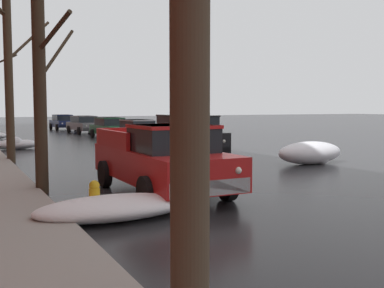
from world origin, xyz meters
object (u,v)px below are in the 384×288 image
at_px(sedan_darkblue_at_far_intersection, 63,122).
at_px(pickup_truck_red_approaching_near_lane, 163,159).
at_px(bare_tree_mid_block, 8,63).
at_px(suv_black_parked_kerbside_close, 187,134).
at_px(sedan_green_parked_far_down_block, 110,127).
at_px(fire_hydrant, 95,198).
at_px(sedan_grey_queued_behind_truck, 84,124).
at_px(bare_tree_second_along_sidewalk, 40,67).
at_px(sedan_silver_parked_kerbside_mid, 138,131).

bearing_deg(sedan_darkblue_at_far_intersection, pickup_truck_red_approaching_near_lane, -97.43).
bearing_deg(pickup_truck_red_approaching_near_lane, bare_tree_mid_block, 107.06).
bearing_deg(suv_black_parked_kerbside_close, bare_tree_mid_block, 169.42).
height_order(pickup_truck_red_approaching_near_lane, sedan_green_parked_far_down_block, pickup_truck_red_approaching_near_lane).
bearing_deg(fire_hydrant, sedan_grey_queued_behind_truck, 76.36).
bearing_deg(bare_tree_second_along_sidewalk, sedan_green_parked_far_down_block, 68.25).
relative_size(bare_tree_mid_block, fire_hydrant, 10.42).
xyz_separation_m(bare_tree_second_along_sidewalk, sedan_silver_parked_kerbside_mid, (7.57, 13.46, -2.41)).
xyz_separation_m(bare_tree_mid_block, sedan_darkblue_at_far_intersection, (7.04, 24.77, -3.09)).
xyz_separation_m(bare_tree_second_along_sidewalk, sedan_grey_queued_behind_truck, (7.43, 25.56, -2.41)).
bearing_deg(sedan_green_parked_far_down_block, bare_tree_mid_block, -122.79).
relative_size(sedan_grey_queued_behind_truck, sedan_darkblue_at_far_intersection, 1.13).
distance_m(sedan_silver_parked_kerbside_mid, sedan_grey_queued_behind_truck, 12.10).
distance_m(bare_tree_mid_block, fire_hydrant, 10.78).
distance_m(sedan_silver_parked_kerbside_mid, fire_hydrant, 17.86).
bearing_deg(pickup_truck_red_approaching_near_lane, sedan_green_parked_far_down_block, 76.45).
relative_size(pickup_truck_red_approaching_near_lane, fire_hydrant, 7.43).
xyz_separation_m(suv_black_parked_kerbside_close, sedan_grey_queued_behind_truck, (0.44, 19.64, -0.23)).
bearing_deg(sedan_grey_queued_behind_truck, sedan_green_parked_far_down_block, -88.41).
height_order(bare_tree_second_along_sidewalk, sedan_grey_queued_behind_truck, bare_tree_second_along_sidewalk).
bearing_deg(sedan_darkblue_at_far_intersection, fire_hydrant, -100.54).
height_order(pickup_truck_red_approaching_near_lane, fire_hydrant, pickup_truck_red_approaching_near_lane).
relative_size(pickup_truck_red_approaching_near_lane, suv_black_parked_kerbside_close, 1.13).
xyz_separation_m(sedan_silver_parked_kerbside_mid, sedan_grey_queued_behind_truck, (-0.14, 12.10, 0.00)).
bearing_deg(sedan_silver_parked_kerbside_mid, bare_tree_second_along_sidewalk, -119.36).
xyz_separation_m(pickup_truck_red_approaching_near_lane, sedan_darkblue_at_far_intersection, (4.37, 33.49, -0.13)).
bearing_deg(bare_tree_second_along_sidewalk, suv_black_parked_kerbside_close, 40.28).
bearing_deg(sedan_grey_queued_behind_truck, fire_hydrant, -103.64).
distance_m(bare_tree_mid_block, suv_black_parked_kerbside_close, 7.68).
height_order(pickup_truck_red_approaching_near_lane, sedan_grey_queued_behind_truck, pickup_truck_red_approaching_near_lane).
xyz_separation_m(sedan_grey_queued_behind_truck, sedan_darkblue_at_far_intersection, (-0.41, 6.44, -0.00)).
distance_m(pickup_truck_red_approaching_near_lane, sedan_grey_queued_behind_truck, 27.47).
distance_m(suv_black_parked_kerbside_close, sedan_silver_parked_kerbside_mid, 7.56).
relative_size(sedan_darkblue_at_far_intersection, fire_hydrant, 5.60).
xyz_separation_m(suv_black_parked_kerbside_close, sedan_silver_parked_kerbside_mid, (0.58, 7.53, -0.24)).
xyz_separation_m(pickup_truck_red_approaching_near_lane, suv_black_parked_kerbside_close, (4.34, 7.41, 0.11)).
bearing_deg(fire_hydrant, sedan_green_parked_far_down_block, 72.15).
distance_m(sedan_silver_parked_kerbside_mid, sedan_green_parked_far_down_block, 5.63).
relative_size(bare_tree_mid_block, sedan_darkblue_at_far_intersection, 1.86).
distance_m(bare_tree_second_along_sidewalk, pickup_truck_red_approaching_near_lane, 3.80).
bearing_deg(bare_tree_mid_block, sedan_green_parked_far_down_block, 57.21).
relative_size(sedan_silver_parked_kerbside_mid, sedan_darkblue_at_far_intersection, 1.02).
distance_m(sedan_grey_queued_behind_truck, sedan_darkblue_at_far_intersection, 6.45).
bearing_deg(sedan_silver_parked_kerbside_mid, suv_black_parked_kerbside_close, -94.40).
relative_size(bare_tree_second_along_sidewalk, sedan_green_parked_far_down_block, 1.45).
height_order(bare_tree_second_along_sidewalk, suv_black_parked_kerbside_close, bare_tree_second_along_sidewalk).
height_order(suv_black_parked_kerbside_close, sedan_silver_parked_kerbside_mid, suv_black_parked_kerbside_close).
relative_size(pickup_truck_red_approaching_near_lane, sedan_green_parked_far_down_block, 1.23).
bearing_deg(pickup_truck_red_approaching_near_lane, bare_tree_second_along_sidewalk, 150.71).
bearing_deg(sedan_grey_queued_behind_truck, sedan_silver_parked_kerbside_mid, -89.36).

